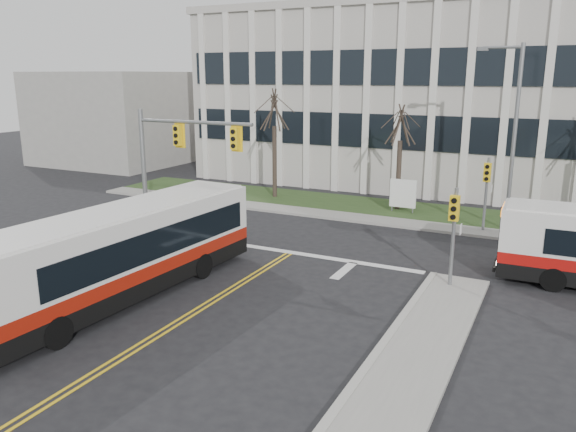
# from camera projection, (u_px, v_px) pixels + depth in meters

# --- Properties ---
(ground) EXTENTS (120.00, 120.00, 0.00)m
(ground) POSITION_uv_depth(u_px,v_px,m) (178.00, 323.00, 18.00)
(ground) COLOR black
(ground) RESTS_ON ground
(sidewalk_cross) EXTENTS (44.00, 1.60, 0.14)m
(sidewalk_cross) POSITION_uv_depth(u_px,v_px,m) (437.00, 227.00, 29.00)
(sidewalk_cross) COLOR #9E9B93
(sidewalk_cross) RESTS_ON ground
(building_lawn) EXTENTS (44.00, 5.00, 0.12)m
(building_lawn) POSITION_uv_depth(u_px,v_px,m) (448.00, 216.00, 31.43)
(building_lawn) COLOR #29431D
(building_lawn) RESTS_ON ground
(office_building) EXTENTS (40.00, 16.00, 12.00)m
(office_building) POSITION_uv_depth(u_px,v_px,m) (487.00, 100.00, 40.39)
(office_building) COLOR #B3AEA5
(office_building) RESTS_ON ground
(building_annex) EXTENTS (12.00, 12.00, 8.00)m
(building_annex) POSITION_uv_depth(u_px,v_px,m) (121.00, 117.00, 50.85)
(building_annex) COLOR #9E9B93
(building_annex) RESTS_ON ground
(mast_arm_signal) EXTENTS (6.11, 0.38, 6.20)m
(mast_arm_signal) POSITION_uv_depth(u_px,v_px,m) (171.00, 153.00, 25.61)
(mast_arm_signal) COLOR slate
(mast_arm_signal) RESTS_ON ground
(signal_pole_near) EXTENTS (0.34, 0.39, 3.80)m
(signal_pole_near) POSITION_uv_depth(u_px,v_px,m) (454.00, 224.00, 20.25)
(signal_pole_near) COLOR slate
(signal_pole_near) RESTS_ON ground
(signal_pole_far) EXTENTS (0.34, 0.39, 3.80)m
(signal_pole_far) POSITION_uv_depth(u_px,v_px,m) (487.00, 184.00, 27.62)
(signal_pole_far) COLOR slate
(signal_pole_far) RESTS_ON ground
(streetlight) EXTENTS (2.15, 0.25, 9.20)m
(streetlight) POSITION_uv_depth(u_px,v_px,m) (511.00, 128.00, 27.30)
(streetlight) COLOR slate
(streetlight) RESTS_ON ground
(directory_sign) EXTENTS (1.50, 0.12, 2.00)m
(directory_sign) POSITION_uv_depth(u_px,v_px,m) (403.00, 194.00, 31.81)
(directory_sign) COLOR slate
(directory_sign) RESTS_ON ground
(tree_left) EXTENTS (1.80, 1.80, 7.70)m
(tree_left) POSITION_uv_depth(u_px,v_px,m) (274.00, 112.00, 34.87)
(tree_left) COLOR #42352B
(tree_left) RESTS_ON ground
(tree_mid) EXTENTS (1.80, 1.80, 6.82)m
(tree_mid) POSITION_uv_depth(u_px,v_px,m) (401.00, 127.00, 31.73)
(tree_mid) COLOR #42352B
(tree_mid) RESTS_ON ground
(bus_main) EXTENTS (3.24, 11.97, 3.16)m
(bus_main) POSITION_uv_depth(u_px,v_px,m) (121.00, 255.00, 19.65)
(bus_main) COLOR silver
(bus_main) RESTS_ON ground
(newspaper_box_blue) EXTENTS (0.63, 0.60, 0.95)m
(newspaper_box_blue) POSITION_uv_depth(u_px,v_px,m) (17.00, 256.00, 23.11)
(newspaper_box_blue) COLOR navy
(newspaper_box_blue) RESTS_ON ground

